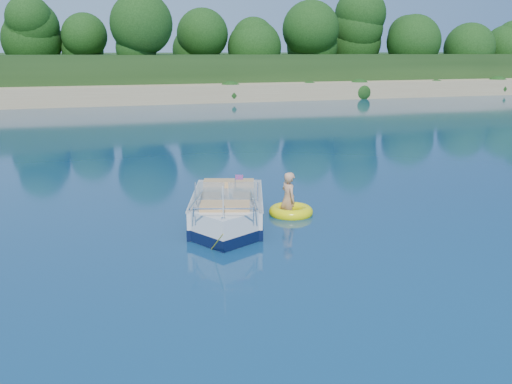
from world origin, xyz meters
TOP-DOWN VIEW (x-y plane):
  - ground at (0.00, 0.00)m, footprint 160.00×160.00m
  - shoreline at (0.00, 63.77)m, footprint 170.00×59.00m
  - treeline at (0.04, 41.01)m, footprint 150.00×7.12m
  - motorboat at (-0.68, 0.22)m, footprint 2.74×4.91m
  - tow_tube at (1.24, 0.60)m, footprint 1.38×1.38m
  - boy at (1.16, 0.66)m, footprint 0.54×0.91m

SIDE VIEW (x-z plane):
  - ground at x=0.00m, z-range 0.00..0.00m
  - boy at x=1.16m, z-range -0.84..0.84m
  - tow_tube at x=1.24m, z-range -0.08..0.24m
  - motorboat at x=-0.68m, z-range -0.52..1.17m
  - shoreline at x=0.00m, z-range -2.02..3.98m
  - treeline at x=0.04m, z-range 1.45..9.64m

